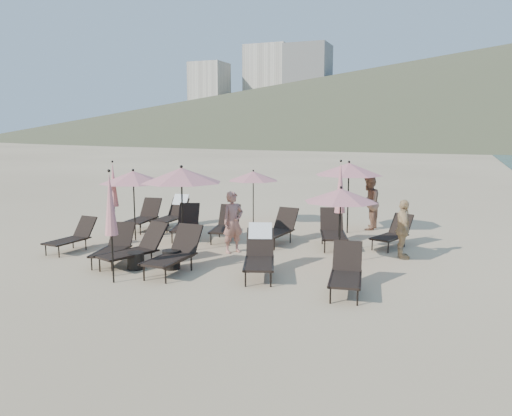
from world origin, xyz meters
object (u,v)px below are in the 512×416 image
at_px(lounger_1, 114,246).
at_px(umbrella_open_2, 341,195).
at_px(lounger_3, 175,252).
at_px(lounger_7, 186,223).
at_px(umbrella_open_1, 181,175).
at_px(beachgoer_c, 403,229).
at_px(lounger_9, 278,228).
at_px(side_table_1, 171,259).
at_px(lounger_0, 73,236).
at_px(umbrella_open_3, 253,176).
at_px(umbrella_closed_1, 340,188).
at_px(lounger_12, 173,213).
at_px(side_table_0, 136,261).
at_px(lounger_2, 135,248).
at_px(umbrella_closed_0, 110,204).
at_px(beachgoer_a, 233,222).
at_px(lounger_4, 260,252).
at_px(lounger_11, 393,233).
at_px(lounger_10, 333,230).
at_px(lounger_5, 346,272).
at_px(umbrella_open_0, 133,177).
at_px(umbrella_open_4, 349,169).
at_px(beachgoer_b, 369,203).
at_px(umbrella_closed_2, 113,185).
at_px(lounger_8, 226,225).
at_px(lounger_6, 144,216).

distance_m(lounger_1, umbrella_open_2, 6.00).
height_order(lounger_3, lounger_7, lounger_3).
xyz_separation_m(umbrella_open_1, beachgoer_c, (5.86, 1.59, -1.39)).
distance_m(lounger_9, side_table_1, 3.99).
height_order(lounger_0, umbrella_open_3, umbrella_open_3).
bearing_deg(umbrella_closed_1, umbrella_open_2, -76.67).
bearing_deg(lounger_0, lounger_12, 82.85).
xyz_separation_m(lounger_12, side_table_1, (2.84, -4.69, -0.30)).
height_order(lounger_1, side_table_0, lounger_1).
distance_m(lounger_2, umbrella_closed_0, 1.89).
xyz_separation_m(lounger_7, umbrella_open_1, (0.89, -1.70, 1.70)).
bearing_deg(umbrella_open_2, beachgoer_a, 177.16).
bearing_deg(lounger_1, umbrella_closed_0, -67.49).
distance_m(lounger_1, lounger_4, 3.95).
bearing_deg(lounger_11, lounger_9, -145.96).
relative_size(umbrella_open_1, beachgoer_c, 1.55).
xyz_separation_m(lounger_11, umbrella_closed_1, (-1.36, -1.10, 1.39)).
relative_size(lounger_0, lounger_4, 0.83).
xyz_separation_m(lounger_10, lounger_12, (-5.98, 0.74, 0.04)).
bearing_deg(lounger_5, umbrella_closed_0, -174.85).
xyz_separation_m(lounger_11, umbrella_open_0, (-7.65, -2.06, 1.56)).
distance_m(umbrella_open_4, beachgoer_b, 1.62).
bearing_deg(lounger_2, umbrella_open_0, 144.18).
height_order(umbrella_open_4, side_table_1, umbrella_open_4).
xyz_separation_m(umbrella_closed_0, umbrella_closed_2, (-2.84, 3.73, -0.04)).
bearing_deg(lounger_0, umbrella_open_3, 64.93).
bearing_deg(umbrella_closed_1, lounger_1, -146.01).
relative_size(lounger_5, beachgoer_a, 1.02).
height_order(lounger_0, umbrella_open_2, umbrella_open_2).
bearing_deg(lounger_2, lounger_7, 117.78).
height_order(lounger_8, lounger_10, lounger_10).
relative_size(lounger_9, umbrella_closed_1, 0.70).
height_order(umbrella_open_0, side_table_0, umbrella_open_0).
height_order(lounger_12, umbrella_open_3, umbrella_open_3).
bearing_deg(beachgoer_b, lounger_4, -9.10).
distance_m(umbrella_open_2, umbrella_closed_1, 1.46).
height_order(lounger_10, umbrella_open_4, umbrella_open_4).
distance_m(lounger_4, lounger_12, 6.70).
bearing_deg(lounger_0, umbrella_open_1, 23.88).
height_order(lounger_11, beachgoer_c, beachgoer_c).
distance_m(lounger_4, beachgoer_b, 6.85).
height_order(lounger_3, beachgoer_a, beachgoer_a).
height_order(lounger_12, beachgoer_b, beachgoer_b).
height_order(lounger_7, beachgoer_a, beachgoer_a).
relative_size(umbrella_open_0, side_table_0, 5.33).
relative_size(lounger_10, beachgoer_c, 1.23).
relative_size(umbrella_closed_1, side_table_0, 6.20).
xyz_separation_m(lounger_6, side_table_0, (2.79, -4.37, -0.27)).
bearing_deg(lounger_0, lounger_10, 30.29).
relative_size(lounger_0, lounger_7, 0.84).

